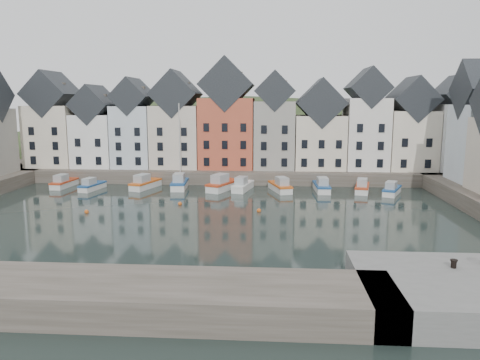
{
  "coord_description": "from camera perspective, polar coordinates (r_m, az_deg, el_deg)",
  "views": [
    {
      "loc": [
        7.46,
        -48.59,
        12.91
      ],
      "look_at": [
        3.69,
        6.0,
        3.6
      ],
      "focal_mm": 35.0,
      "sensor_mm": 36.0,
      "label": 1
    }
  ],
  "objects": [
    {
      "name": "boat_c",
      "position": [
        70.93,
        -11.52,
        -0.44
      ],
      "size": [
        3.7,
        6.64,
        2.44
      ],
      "rotation": [
        0.0,
        0.0,
        -0.29
      ],
      "color": "silver",
      "rests_on": "ground"
    },
    {
      "name": "hillside",
      "position": [
        109.3,
        -0.12,
        -6.75
      ],
      "size": [
        153.6,
        70.4,
        64.0
      ],
      "color": "#24341A",
      "rests_on": "ground"
    },
    {
      "name": "boat_e",
      "position": [
        68.34,
        -2.12,
        -0.56
      ],
      "size": [
        4.75,
        7.29,
        2.69
      ],
      "rotation": [
        0.0,
        0.0,
        -0.4
      ],
      "color": "silver",
      "rests_on": "ground"
    },
    {
      "name": "boat_j",
      "position": [
        68.34,
        18.01,
        -1.17
      ],
      "size": [
        3.81,
        5.77,
        2.13
      ],
      "rotation": [
        0.0,
        0.0,
        -0.41
      ],
      "color": "silver",
      "rests_on": "ground"
    },
    {
      "name": "boat_h",
      "position": [
        68.29,
        9.92,
        -0.79
      ],
      "size": [
        2.12,
        6.21,
        2.36
      ],
      "rotation": [
        0.0,
        0.0,
        0.03
      ],
      "color": "silver",
      "rests_on": "ground"
    },
    {
      "name": "boat_d",
      "position": [
        70.14,
        -7.35,
        -0.35
      ],
      "size": [
        2.55,
        6.81,
        12.76
      ],
      "rotation": [
        0.0,
        0.0,
        0.07
      ],
      "color": "silver",
      "rests_on": "ground"
    },
    {
      "name": "far_terrace",
      "position": [
        76.81,
        0.77,
        6.64
      ],
      "size": [
        72.37,
        8.16,
        17.78
      ],
      "color": "#F0E2C9",
      "rests_on": "far_quay"
    },
    {
      "name": "far_quay",
      "position": [
        79.84,
        -1.46,
        1.07
      ],
      "size": [
        90.0,
        16.0,
        2.0
      ],
      "primitive_type": "cube",
      "color": "#464035",
      "rests_on": "ground"
    },
    {
      "name": "boat_g",
      "position": [
        67.61,
        4.94,
        -0.78
      ],
      "size": [
        3.62,
        6.46,
        2.37
      ],
      "rotation": [
        0.0,
        0.0,
        0.29
      ],
      "color": "silver",
      "rests_on": "ground"
    },
    {
      "name": "boat_f",
      "position": [
        67.99,
        0.31,
        -0.7
      ],
      "size": [
        3.1,
        6.25,
        2.3
      ],
      "rotation": [
        0.0,
        0.0,
        -0.22
      ],
      "color": "silver",
      "rests_on": "ground"
    },
    {
      "name": "mooring_buoys",
      "position": [
        56.58,
        -7.86,
        -3.47
      ],
      "size": [
        20.5,
        5.5,
        0.5
      ],
      "color": "#CF5618",
      "rests_on": "ground"
    },
    {
      "name": "mooring_bollard",
      "position": [
        34.38,
        24.61,
        -9.22
      ],
      "size": [
        0.48,
        0.48,
        0.56
      ],
      "color": "black",
      "rests_on": "near_quay"
    },
    {
      "name": "boat_b",
      "position": [
        71.71,
        -17.62,
        -0.68
      ],
      "size": [
        2.57,
        5.56,
        2.05
      ],
      "rotation": [
        0.0,
        0.0,
        -0.18
      ],
      "color": "silver",
      "rests_on": "ground"
    },
    {
      "name": "ground",
      "position": [
        50.83,
        -4.64,
        -5.09
      ],
      "size": [
        260.0,
        260.0,
        0.0
      ],
      "primitive_type": "plane",
      "color": "black",
      "rests_on": "ground"
    },
    {
      "name": "boat_a",
      "position": [
        75.35,
        -20.69,
        -0.33
      ],
      "size": [
        2.2,
        5.95,
        2.24
      ],
      "rotation": [
        0.0,
        0.0,
        -0.07
      ],
      "color": "silver",
      "rests_on": "ground"
    },
    {
      "name": "boat_i",
      "position": [
        68.96,
        14.67,
        -0.89
      ],
      "size": [
        3.1,
        6.17,
        2.27
      ],
      "rotation": [
        0.0,
        0.0,
        -0.22
      ],
      "color": "silver",
      "rests_on": "ground"
    }
  ]
}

